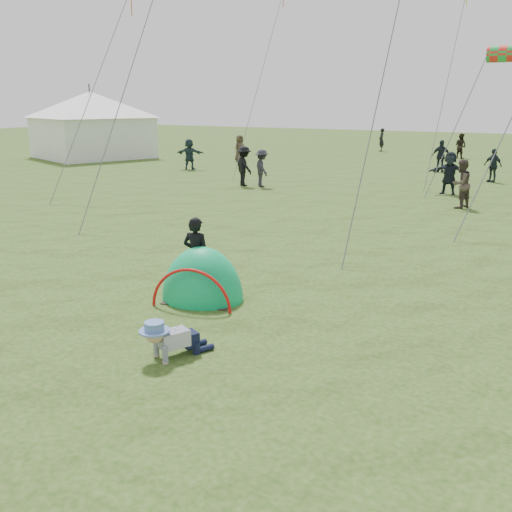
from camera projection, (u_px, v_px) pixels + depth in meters
The scene contains 15 objects.
ground at pixel (128, 358), 8.53m from camera, with size 140.00×140.00×0.00m, color #1F430E.
crawling_toddler at pixel (169, 338), 8.48m from camera, with size 0.58×0.83×0.64m, color black, non-canonical shape.
popup_tent at pixel (203, 299), 11.11m from camera, with size 1.61×1.33×2.08m, color #009461.
standing_adult at pixel (196, 256), 11.26m from camera, with size 0.57×0.37×1.55m, color black.
event_marquee at pixel (92, 122), 38.70m from camera, with size 6.86×6.86×4.72m, color white, non-canonical shape.
crowd_person_1 at pixel (460, 146), 38.41m from camera, with size 0.81×0.63×1.67m, color black.
crowd_person_2 at pixel (493, 165), 27.09m from camera, with size 0.93×0.39×1.58m, color #1E292F.
crowd_person_3 at pixel (262, 168), 25.60m from camera, with size 1.08×0.62×1.66m, color #28262F.
crowd_person_5 at pixel (190, 154), 32.17m from camera, with size 1.59×0.51×1.71m, color #22353F.
crowd_person_6 at pixel (381, 140), 43.95m from camera, with size 0.64×0.42×1.75m, color black.
crowd_person_7 at pixel (461, 184), 20.39m from camera, with size 0.85×0.66×1.75m, color #473A34.
crowd_person_8 at pixel (441, 156), 30.91m from camera, with size 1.01×0.42×1.73m, color black.
crowd_person_9 at pixel (244, 166), 25.88m from camera, with size 1.15×0.66×1.78m, color black.
crowd_person_10 at pixel (240, 148), 36.39m from camera, with size 0.82×0.53×1.68m, color #443528.
crowd_person_11 at pixel (449, 173), 23.47m from camera, with size 1.62×0.52×1.75m, color black.
Camera 1 is at (5.69, -5.72, 3.71)m, focal length 40.00 mm.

